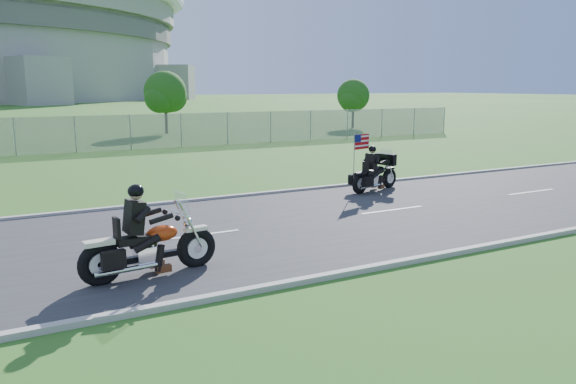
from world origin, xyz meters
TOP-DOWN VIEW (x-y plane):
  - ground at (0.00, 0.00)m, footprint 420.00×420.00m
  - road at (0.00, 0.00)m, footprint 120.00×8.00m
  - curb_north at (0.00, 4.05)m, footprint 120.00×0.18m
  - curb_south at (0.00, -4.05)m, footprint 120.00×0.18m
  - fence at (-5.00, 20.00)m, footprint 60.00×0.03m
  - tree_fence_near at (6.04, 30.04)m, footprint 3.52×3.28m
  - tree_fence_far at (22.04, 28.03)m, footprint 3.08×2.87m
  - motorcycle_lead at (-3.77, -2.33)m, footprint 2.75×0.83m
  - motorcycle_follow at (5.47, 2.83)m, footprint 2.35×1.09m

SIDE VIEW (x-z plane):
  - ground at x=0.00m, z-range 0.00..0.00m
  - road at x=0.00m, z-range 0.00..0.04m
  - curb_north at x=0.00m, z-range -0.01..0.11m
  - curb_south at x=0.00m, z-range -0.01..0.11m
  - motorcycle_follow at x=5.47m, z-range -0.45..1.55m
  - motorcycle_lead at x=-3.77m, z-range -0.34..1.50m
  - fence at x=-5.00m, z-range 0.00..2.00m
  - tree_fence_far at x=22.04m, z-range 0.54..4.74m
  - tree_fence_near at x=6.04m, z-range 0.60..5.35m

